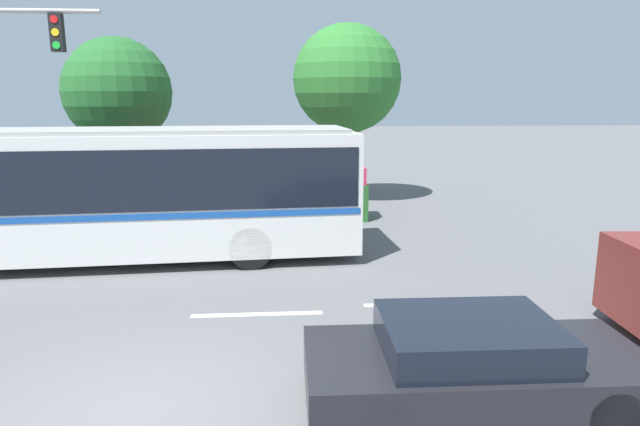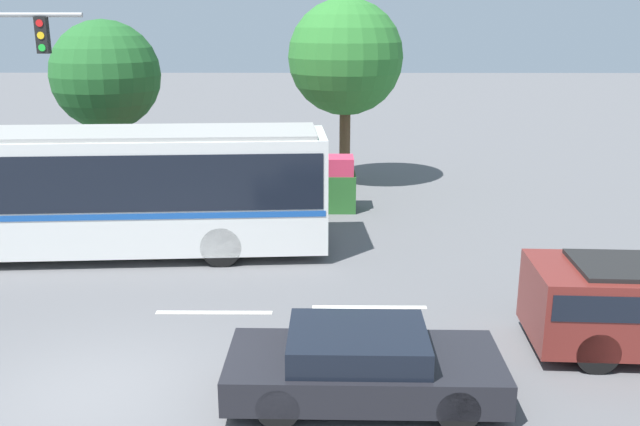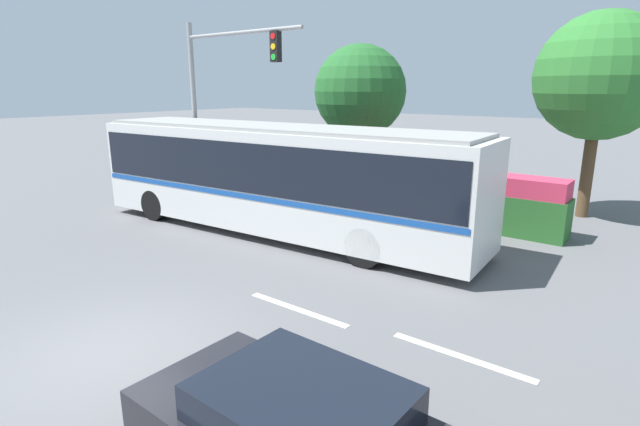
# 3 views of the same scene
# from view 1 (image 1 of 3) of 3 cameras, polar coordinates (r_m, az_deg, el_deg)

# --- Properties ---
(ground_plane) EXTENTS (140.00, 140.00, 0.00)m
(ground_plane) POSITION_cam_1_polar(r_m,az_deg,el_deg) (7.72, -18.90, -19.19)
(ground_plane) COLOR #5B5B5E
(city_bus) EXTENTS (12.62, 3.37, 3.19)m
(city_bus) POSITION_cam_1_polar(r_m,az_deg,el_deg) (14.10, -22.32, 2.46)
(city_bus) COLOR silver
(city_bus) RESTS_ON ground
(sedan_foreground) EXTENTS (4.35, 1.94, 1.16)m
(sedan_foreground) POSITION_cam_1_polar(r_m,az_deg,el_deg) (7.54, 15.57, -14.84)
(sedan_foreground) COLOR black
(sedan_foreground) RESTS_ON ground
(flowering_hedge) EXTENTS (7.30, 1.03, 1.72)m
(flowering_hedge) POSITION_cam_1_polar(r_m,az_deg,el_deg) (17.77, -6.91, 1.89)
(flowering_hedge) COLOR #286028
(flowering_hedge) RESTS_ON ground
(street_tree_left) EXTENTS (3.55, 3.55, 5.86)m
(street_tree_left) POSITION_cam_1_polar(r_m,az_deg,el_deg) (19.88, -20.21, 11.67)
(street_tree_left) COLOR brown
(street_tree_left) RESTS_ON ground
(street_tree_centre) EXTENTS (4.02, 4.02, 6.59)m
(street_tree_centre) POSITION_cam_1_polar(r_m,az_deg,el_deg) (21.10, 2.81, 13.63)
(street_tree_centre) COLOR brown
(street_tree_centre) RESTS_ON ground
(lane_stripe_near) EXTENTS (2.40, 0.16, 0.01)m
(lane_stripe_near) POSITION_cam_1_polar(r_m,az_deg,el_deg) (10.33, -6.52, -10.38)
(lane_stripe_near) COLOR silver
(lane_stripe_near) RESTS_ON ground
(lane_stripe_mid) EXTENTS (2.40, 0.16, 0.01)m
(lane_stripe_mid) POSITION_cam_1_polar(r_m,az_deg,el_deg) (10.94, 10.88, -9.22)
(lane_stripe_mid) COLOR silver
(lane_stripe_mid) RESTS_ON ground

